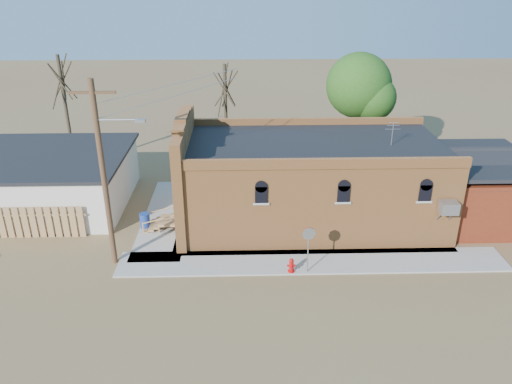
{
  "coord_description": "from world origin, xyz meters",
  "views": [
    {
      "loc": [
        -1.84,
        -19.89,
        13.24
      ],
      "look_at": [
        -1.19,
        4.06,
        2.4
      ],
      "focal_mm": 35.0,
      "sensor_mm": 36.0,
      "label": 1
    }
  ],
  "objects_px": {
    "brick_bar": "(306,182)",
    "stop_sign": "(309,238)",
    "utility_pole": "(104,172)",
    "trash_barrel": "(145,221)",
    "fire_hydrant": "(291,265)"
  },
  "relations": [
    {
      "from": "brick_bar",
      "to": "fire_hydrant",
      "type": "height_order",
      "value": "brick_bar"
    },
    {
      "from": "utility_pole",
      "to": "stop_sign",
      "type": "distance_m",
      "value": 9.77
    },
    {
      "from": "fire_hydrant",
      "to": "trash_barrel",
      "type": "bearing_deg",
      "value": 139.08
    },
    {
      "from": "fire_hydrant",
      "to": "trash_barrel",
      "type": "relative_size",
      "value": 0.85
    },
    {
      "from": "utility_pole",
      "to": "fire_hydrant",
      "type": "bearing_deg",
      "value": -8.05
    },
    {
      "from": "fire_hydrant",
      "to": "trash_barrel",
      "type": "distance_m",
      "value": 8.94
    },
    {
      "from": "utility_pole",
      "to": "trash_barrel",
      "type": "height_order",
      "value": "utility_pole"
    },
    {
      "from": "brick_bar",
      "to": "stop_sign",
      "type": "height_order",
      "value": "brick_bar"
    },
    {
      "from": "trash_barrel",
      "to": "brick_bar",
      "type": "bearing_deg",
      "value": 5.65
    },
    {
      "from": "utility_pole",
      "to": "fire_hydrant",
      "type": "relative_size",
      "value": 12.62
    },
    {
      "from": "brick_bar",
      "to": "utility_pole",
      "type": "relative_size",
      "value": 1.82
    },
    {
      "from": "brick_bar",
      "to": "stop_sign",
      "type": "xyz_separation_m",
      "value": [
        -0.53,
        -5.49,
        -0.44
      ]
    },
    {
      "from": "brick_bar",
      "to": "utility_pole",
      "type": "xyz_separation_m",
      "value": [
        -9.79,
        -4.29,
        2.43
      ]
    },
    {
      "from": "fire_hydrant",
      "to": "utility_pole",
      "type": "bearing_deg",
      "value": 162.07
    },
    {
      "from": "fire_hydrant",
      "to": "trash_barrel",
      "type": "xyz_separation_m",
      "value": [
        -7.66,
        4.61,
        0.07
      ]
    }
  ]
}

